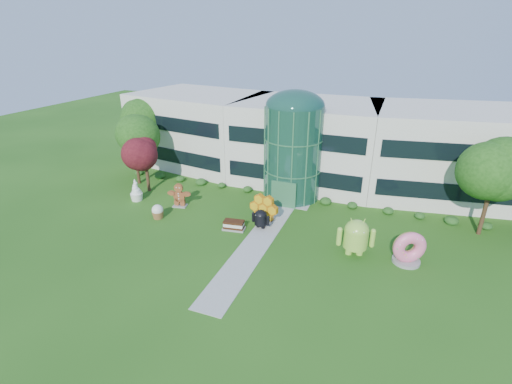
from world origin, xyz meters
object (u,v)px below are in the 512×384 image
at_px(android_green, 356,235).
at_px(donut, 409,247).
at_px(gingerbread, 179,195).
at_px(android_black, 261,218).

xyz_separation_m(android_green, donut, (3.98, 0.28, -0.41)).
bearing_deg(gingerbread, android_black, -18.71).
xyz_separation_m(android_green, gingerbread, (-18.06, 2.62, -0.51)).
distance_m(android_green, android_black, 8.75).
height_order(donut, gingerbread, donut).
distance_m(android_green, donut, 4.01).
bearing_deg(donut, android_green, 158.41).
distance_m(android_black, gingerbread, 9.52).
relative_size(donut, gingerbread, 1.00).
bearing_deg(android_green, gingerbread, 156.38).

